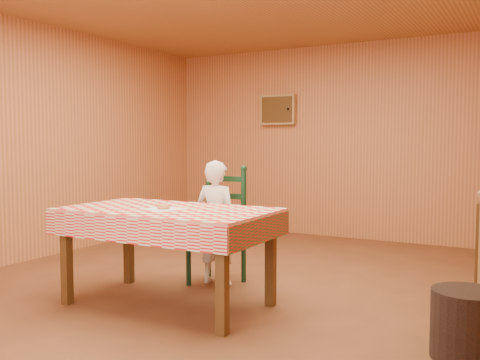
# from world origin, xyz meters

# --- Properties ---
(ground) EXTENTS (6.00, 6.00, 0.00)m
(ground) POSITION_xyz_m (0.00, 0.00, 0.00)
(ground) COLOR brown
(ground) RESTS_ON ground
(cabin_walls) EXTENTS (5.10, 6.05, 2.65)m
(cabin_walls) POSITION_xyz_m (-0.00, 0.53, 1.83)
(cabin_walls) COLOR #C17645
(cabin_walls) RESTS_ON ground
(dining_table) EXTENTS (1.66, 0.96, 0.77)m
(dining_table) POSITION_xyz_m (-0.20, -0.61, 0.69)
(dining_table) COLOR #523415
(dining_table) RESTS_ON ground
(ladder_chair) EXTENTS (0.44, 0.40, 1.08)m
(ladder_chair) POSITION_xyz_m (-0.20, 0.17, 0.50)
(ladder_chair) COLOR black
(ladder_chair) RESTS_ON ground
(seated_child) EXTENTS (0.41, 0.27, 1.12)m
(seated_child) POSITION_xyz_m (-0.20, 0.12, 0.56)
(seated_child) COLOR white
(seated_child) RESTS_ON ground
(napkin) EXTENTS (0.32, 0.32, 0.00)m
(napkin) POSITION_xyz_m (-0.20, -0.66, 0.77)
(napkin) COLOR white
(napkin) RESTS_ON dining_table
(donut) EXTENTS (0.14, 0.14, 0.04)m
(donut) POSITION_xyz_m (-0.20, -0.66, 0.79)
(donut) COLOR #D4884C
(donut) RESTS_ON napkin
(storage_bin) EXTENTS (0.55, 0.55, 0.41)m
(storage_bin) POSITION_xyz_m (1.99, -0.61, 0.21)
(storage_bin) COLOR black
(storage_bin) RESTS_ON ground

